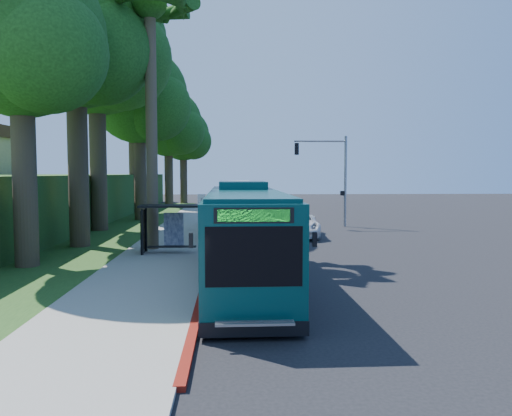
{
  "coord_description": "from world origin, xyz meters",
  "views": [
    {
      "loc": [
        -4.0,
        -28.2,
        4.14
      ],
      "look_at": [
        -2.56,
        1.0,
        2.1
      ],
      "focal_mm": 35.0,
      "sensor_mm": 36.0,
      "label": 1
    }
  ],
  "objects": [
    {
      "name": "tree_1",
      "position": [
        -13.37,
        7.98,
        12.73
      ],
      "size": [
        10.5,
        10.0,
        18.26
      ],
      "color": "#382B1E",
      "rests_on": "ground"
    },
    {
      "name": "stop_sign_pole",
      "position": [
        -5.4,
        -5.0,
        2.08
      ],
      "size": [
        0.35,
        0.06,
        3.17
      ],
      "color": "gray",
      "rests_on": "ground"
    },
    {
      "name": "tree_3",
      "position": [
        -13.88,
        23.98,
        11.98
      ],
      "size": [
        10.08,
        9.6,
        17.28
      ],
      "color": "#382B1E",
      "rests_on": "ground"
    },
    {
      "name": "sidewalk",
      "position": [
        -7.3,
        0.0,
        0.06
      ],
      "size": [
        4.5,
        70.0,
        0.12
      ],
      "primitive_type": "cube",
      "color": "gray",
      "rests_on": "ground"
    },
    {
      "name": "teal_bus",
      "position": [
        -3.53,
        -9.74,
        1.86
      ],
      "size": [
        2.87,
        12.8,
        3.81
      ],
      "rotation": [
        0.0,
        0.0,
        0.01
      ],
      "color": "#093435",
      "rests_on": "ground"
    },
    {
      "name": "red_curb",
      "position": [
        -5.0,
        -4.0,
        0.07
      ],
      "size": [
        0.25,
        30.0,
        0.13
      ],
      "primitive_type": "cube",
      "color": "maroon",
      "rests_on": "ground"
    },
    {
      "name": "bus_shelter",
      "position": [
        -7.26,
        -2.86,
        1.81
      ],
      "size": [
        3.2,
        1.51,
        2.55
      ],
      "color": "black",
      "rests_on": "ground"
    },
    {
      "name": "grass_verge",
      "position": [
        -13.0,
        5.0,
        0.03
      ],
      "size": [
        8.0,
        70.0,
        0.06
      ],
      "primitive_type": "cube",
      "color": "#234719",
      "rests_on": "ground"
    },
    {
      "name": "tree_4",
      "position": [
        -11.4,
        31.98,
        9.73
      ],
      "size": [
        8.4,
        8.0,
        14.14
      ],
      "color": "#382B1E",
      "rests_on": "ground"
    },
    {
      "name": "ground",
      "position": [
        0.0,
        0.0,
        0.0
      ],
      "size": [
        140.0,
        140.0,
        0.0
      ],
      "primitive_type": "plane",
      "color": "black",
      "rests_on": "ground"
    },
    {
      "name": "palm_tree",
      "position": [
        -8.2,
        -1.5,
        12.38
      ],
      "size": [
        4.2,
        4.2,
        14.4
      ],
      "color": "#4C3F2D",
      "rests_on": "ground"
    },
    {
      "name": "tree_2",
      "position": [
        -11.89,
        15.98,
        10.48
      ],
      "size": [
        8.82,
        8.4,
        15.12
      ],
      "color": "#382B1E",
      "rests_on": "ground"
    },
    {
      "name": "white_bus",
      "position": [
        -3.65,
        5.76,
        1.76
      ],
      "size": [
        2.73,
        12.13,
        3.61
      ],
      "rotation": [
        0.0,
        0.0,
        -0.01
      ],
      "color": "silver",
      "rests_on": "ground"
    },
    {
      "name": "pickup",
      "position": [
        0.28,
        4.12,
        0.82
      ],
      "size": [
        3.21,
        6.11,
        1.64
      ],
      "primitive_type": "imported",
      "rotation": [
        0.0,
        0.0,
        -0.09
      ],
      "color": "silver",
      "rests_on": "ground"
    },
    {
      "name": "tree_6",
      "position": [
        -12.91,
        -6.01,
        9.71
      ],
      "size": [
        7.56,
        7.2,
        13.74
      ],
      "color": "#382B1E",
      "rests_on": "ground"
    },
    {
      "name": "traffic_signal_pole",
      "position": [
        3.78,
        10.0,
        4.42
      ],
      "size": [
        4.1,
        0.3,
        7.0
      ],
      "color": "gray",
      "rests_on": "ground"
    },
    {
      "name": "tree_0",
      "position": [
        -12.4,
        -0.02,
        11.2
      ],
      "size": [
        8.4,
        8.0,
        15.7
      ],
      "color": "#382B1E",
      "rests_on": "ground"
    },
    {
      "name": "tree_5",
      "position": [
        -10.41,
        39.99,
        8.96
      ],
      "size": [
        7.35,
        7.0,
        12.86
      ],
      "color": "#382B1E",
      "rests_on": "ground"
    }
  ]
}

